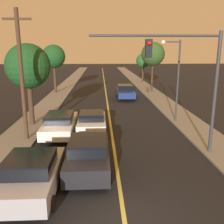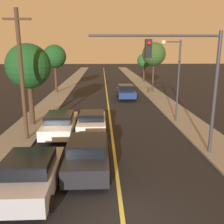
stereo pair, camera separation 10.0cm
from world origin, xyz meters
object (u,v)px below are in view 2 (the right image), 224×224
car_outer_lane_second (60,123)px  tree_right_far (144,61)px  car_far_oncoming (126,92)px  car_outer_lane_front (31,174)px  car_near_lane_front (88,154)px  car_near_lane_second (92,122)px  tree_left_near (55,57)px  tree_left_far (28,67)px  tree_right_near (154,54)px  traffic_signal_mast (186,71)px  streetlamp_right (174,69)px  utility_pole_left (22,74)px

car_outer_lane_second → tree_right_far: 29.67m
car_far_oncoming → car_outer_lane_front: bearing=74.1°
car_near_lane_front → car_near_lane_second: 5.47m
car_outer_lane_front → car_outer_lane_second: (0.00, 7.10, -0.04)m
car_near_lane_front → car_far_oncoming: bearing=78.9°
tree_left_near → tree_left_far: (0.76, -14.73, -0.33)m
car_outer_lane_second → tree_right_near: size_ratio=0.75×
car_near_lane_front → traffic_signal_mast: traffic_signal_mast is taller
tree_right_near → streetlamp_right: bearing=-95.6°
car_near_lane_front → tree_left_far: bearing=121.3°
car_outer_lane_second → car_near_lane_front: bearing=-68.0°
tree_left_far → tree_right_near: tree_right_near is taller
tree_left_near → tree_right_near: 12.86m
car_near_lane_front → car_far_oncoming: car_near_lane_front is taller
car_outer_lane_second → traffic_signal_mast: traffic_signal_mast is taller
car_outer_lane_second → tree_left_far: tree_left_far is taller
car_near_lane_second → tree_left_far: (-4.55, 2.01, 3.61)m
car_near_lane_second → car_outer_lane_front: 7.62m
car_near_lane_front → tree_right_far: (8.10, 32.94, 2.91)m
car_far_oncoming → traffic_signal_mast: 16.71m
car_near_lane_second → streetlamp_right: bearing=21.1°
car_near_lane_front → car_outer_lane_second: (-2.11, 5.24, -0.04)m
traffic_signal_mast → tree_left_far: 11.14m
streetlamp_right → car_outer_lane_front: bearing=-130.4°
tree_left_far → tree_right_far: tree_left_far is taller
car_near_lane_second → car_outer_lane_front: car_outer_lane_front is taller
tree_left_near → tree_right_far: size_ratio=1.26×
car_outer_lane_second → streetlamp_right: bearing=17.4°
car_near_lane_front → car_far_oncoming: (3.51, 17.90, 0.01)m
car_far_oncoming → traffic_signal_mast: size_ratio=0.71×
car_near_lane_front → utility_pole_left: size_ratio=0.59×
car_near_lane_front → tree_right_near: size_ratio=0.71×
tree_right_near → tree_right_far: tree_right_near is taller
utility_pole_left → tree_right_near: (11.60, 18.06, 0.88)m
tree_left_far → tree_right_near: 19.15m
car_near_lane_second → utility_pole_left: 5.41m
tree_right_near → car_near_lane_front: bearing=-108.7°
car_near_lane_second → tree_right_near: bearing=65.9°
car_near_lane_second → tree_left_near: 17.99m
traffic_signal_mast → streetlamp_right: size_ratio=1.07×
utility_pole_left → tree_right_near: utility_pole_left is taller
car_near_lane_second → streetlamp_right: size_ratio=0.64×
car_near_lane_second → tree_right_near: (7.55, 16.84, 4.23)m
car_outer_lane_second → tree_left_near: size_ratio=0.79×
traffic_signal_mast → tree_left_near: (-10.27, 20.54, 0.19)m
car_far_oncoming → tree_left_far: bearing=52.3°
tree_right_near → tree_right_far: size_ratio=1.33×
car_near_lane_front → car_near_lane_second: size_ratio=1.16×
car_outer_lane_front → streetlamp_right: streetlamp_right is taller
tree_left_near → car_outer_lane_front: bearing=-82.4°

